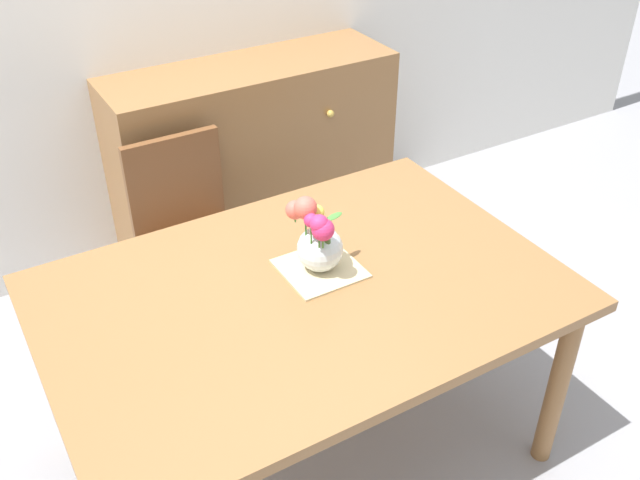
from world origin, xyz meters
The scene contains 6 objects.
ground_plane centered at (0.00, 0.00, 0.00)m, with size 12.00×12.00×0.00m, color #939399.
dining_table centered at (0.00, 0.00, 0.69)m, with size 1.66×1.13×0.77m.
chair_far centered at (-0.06, 0.91, 0.52)m, with size 0.42×0.42×0.90m.
dresser centered at (0.47, 1.33, 0.50)m, with size 1.40×0.47×1.00m.
placemat centered at (0.10, 0.06, 0.78)m, with size 0.25×0.25×0.01m, color #CCB789.
flower_vase centered at (0.09, 0.06, 0.90)m, with size 0.18×0.25×0.28m.
Camera 1 is at (-0.88, -1.60, 2.21)m, focal length 40.34 mm.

